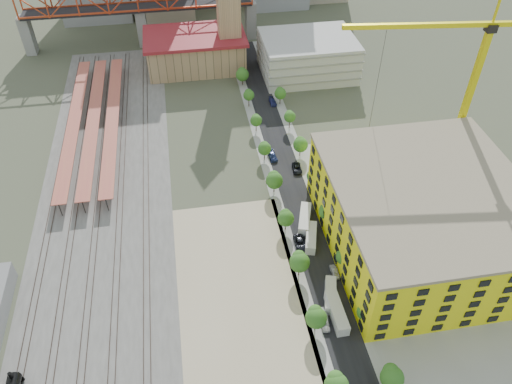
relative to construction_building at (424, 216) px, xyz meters
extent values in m
plane|color=#474C38|center=(-42.00, 20.00, -9.41)|extent=(400.00, 400.00, 0.00)
cube|color=#605E59|center=(-78.00, 37.50, -9.38)|extent=(36.00, 165.00, 0.06)
cube|color=tan|center=(-46.00, -11.50, -9.38)|extent=(28.00, 67.00, 0.06)
cube|color=black|center=(-26.00, 35.00, -9.38)|extent=(12.00, 170.00, 0.06)
cube|color=gray|center=(-31.50, 35.00, -9.39)|extent=(3.00, 170.00, 0.04)
cube|color=gray|center=(-20.50, 35.00, -9.39)|extent=(3.00, 170.00, 0.04)
cube|color=gray|center=(3.00, 0.00, -9.38)|extent=(50.00, 90.00, 0.06)
cube|color=#382B23|center=(-92.72, 37.50, -9.26)|extent=(0.12, 160.00, 0.18)
cube|color=#382B23|center=(-91.28, 37.50, -9.26)|extent=(0.12, 160.00, 0.18)
cube|color=#382B23|center=(-86.72, 37.50, -9.26)|extent=(0.12, 160.00, 0.18)
cube|color=#382B23|center=(-85.28, 37.50, -9.26)|extent=(0.12, 160.00, 0.18)
cube|color=#382B23|center=(-80.72, 37.50, -9.26)|extent=(0.12, 160.00, 0.18)
cube|color=#382B23|center=(-79.28, 37.50, -9.26)|extent=(0.12, 160.00, 0.18)
cube|color=#382B23|center=(-74.72, 37.50, -9.26)|extent=(0.12, 160.00, 0.18)
cube|color=#382B23|center=(-73.28, 37.50, -9.26)|extent=(0.12, 160.00, 0.18)
cube|color=#382B23|center=(-67.72, 37.50, -9.26)|extent=(0.12, 160.00, 0.18)
cube|color=#382B23|center=(-66.28, 37.50, -9.26)|extent=(0.12, 160.00, 0.18)
cube|color=#B34C45|center=(-89.00, 65.00, -5.41)|extent=(4.00, 80.00, 0.25)
cylinder|color=black|center=(-89.00, 65.00, -7.41)|extent=(0.24, 0.24, 4.00)
cube|color=#B34C45|center=(-83.00, 65.00, -5.41)|extent=(4.00, 80.00, 0.25)
cylinder|color=black|center=(-83.00, 65.00, -7.41)|extent=(0.24, 0.24, 4.00)
cube|color=#B34C45|center=(-77.00, 65.00, -5.41)|extent=(4.00, 80.00, 0.25)
cylinder|color=black|center=(-77.00, 65.00, -7.41)|extent=(0.24, 0.24, 4.00)
cube|color=tan|center=(-47.00, 102.00, -3.41)|extent=(36.00, 22.00, 12.00)
cube|color=maroon|center=(-47.00, 102.00, 3.09)|extent=(38.00, 24.00, 1.20)
cube|color=tan|center=(-34.00, 100.00, 10.59)|extent=(8.00, 8.00, 40.00)
cube|color=silver|center=(-6.00, 90.00, -2.41)|extent=(34.00, 26.00, 14.00)
cube|color=gray|center=(-112.00, 125.00, -1.91)|extent=(4.00, 6.00, 15.00)
cube|color=gray|center=(-22.00, 125.00, -1.91)|extent=(4.00, 6.00, 15.00)
cube|color=gray|center=(-67.00, 125.00, -1.91)|extent=(4.00, 6.00, 15.00)
cube|color=black|center=(-67.00, 125.00, 6.09)|extent=(90.00, 9.00, 1.00)
cube|color=yellow|center=(0.00, 0.00, -0.41)|extent=(44.00, 50.00, 18.00)
cube|color=gray|center=(0.00, 0.00, 8.99)|extent=(44.60, 50.60, 0.80)
ellipsoid|color=#4C6B59|center=(-122.00, 280.00, -77.41)|extent=(396.00, 216.00, 180.00)
ellipsoid|color=#4C6B59|center=(-2.00, 280.00, -101.41)|extent=(484.00, 264.00, 220.00)
ellipsoid|color=#4C6B59|center=(118.00, 280.00, -79.41)|extent=(418.00, 228.00, 190.00)
cylinder|color=black|center=(-92.00, -22.80, -4.98)|extent=(0.74, 0.74, 1.69)
cone|color=black|center=(-92.00, -20.90, -8.46)|extent=(2.74, 1.69, 2.74)
cube|color=yellow|center=(20.41, 26.48, 11.81)|extent=(1.51, 1.51, 42.43)
cube|color=black|center=(20.41, 26.48, 33.96)|extent=(2.36, 2.36, 1.89)
cube|color=yellow|center=(2.63, 28.62, 34.91)|extent=(35.71, 5.40, 1.13)
cube|color=yellow|center=(20.41, 26.48, 38.68)|extent=(0.47, 0.47, 7.54)
cube|color=silver|center=(-26.00, -17.59, -7.99)|extent=(2.84, 10.40, 2.84)
cube|color=silver|center=(-26.00, -12.74, -8.16)|extent=(4.85, 9.44, 2.50)
cube|color=silver|center=(-26.00, 5.03, -8.11)|extent=(5.10, 9.82, 2.60)
cube|color=silver|center=(-26.00, 11.64, -8.01)|extent=(5.72, 10.54, 2.80)
imported|color=silver|center=(-29.00, -19.33, -8.66)|extent=(2.33, 4.61, 1.51)
imported|color=#A6A7AC|center=(-29.00, -17.51, -8.70)|extent=(1.56, 4.31, 1.41)
imported|color=black|center=(-29.00, 4.12, -8.61)|extent=(2.74, 5.79, 1.60)
imported|color=navy|center=(-29.00, 40.04, -8.63)|extent=(2.63, 5.55, 1.56)
imported|color=silver|center=(-23.00, -6.35, -8.74)|extent=(1.73, 4.00, 1.34)
imported|color=gray|center=(-23.00, -5.97, -8.76)|extent=(1.56, 3.99, 1.30)
imported|color=black|center=(-23.00, 33.10, -8.67)|extent=(2.81, 5.48, 1.48)
imported|color=navy|center=(-23.00, 70.52, -8.66)|extent=(2.32, 5.25, 1.50)
camera|label=1|loc=(-53.92, -76.98, 84.07)|focal=35.00mm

